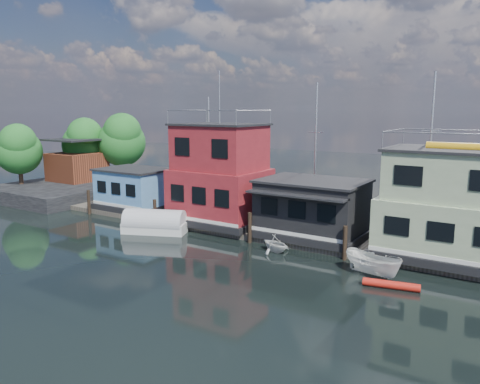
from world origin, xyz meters
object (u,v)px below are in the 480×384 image
Objects in this scene: houseboat_dark at (312,208)px; houseboat_green at (450,207)px; red_kayak at (391,285)px; motorboat at (373,264)px; dinghy_white at (275,243)px; tarp_runabout at (155,223)px; houseboat_red at (220,176)px; houseboat_blue at (135,189)px.

houseboat_dark is 9.07m from houseboat_green.
houseboat_dark is at bearing 129.20° from red_kayak.
motorboat is (5.89, -4.69, -1.71)m from houseboat_dark.
motorboat is (6.85, -1.04, 0.12)m from dinghy_white.
red_kayak is at bearing -114.71° from motorboat.
red_kayak is 8.60m from dinghy_white.
houseboat_green is at bearing 63.12° from red_kayak.
red_kayak is at bearing -28.02° from tarp_runabout.
houseboat_dark is (8.00, -0.02, -1.69)m from houseboat_red.
dinghy_white is (16.54, -3.67, -1.61)m from houseboat_blue.
houseboat_red reaches higher than houseboat_blue.
houseboat_red is at bearing 147.23° from red_kayak.
houseboat_blue is 2.84× the size of dinghy_white.
tarp_runabout reaches higher than dinghy_white.
dinghy_white is 0.44× the size of tarp_runabout.
houseboat_blue is at bearing 97.77° from motorboat.
houseboat_blue is 25.60m from red_kayak.
houseboat_green is 11.02m from dinghy_white.
houseboat_dark is at bearing -179.88° from houseboat_green.
tarp_runabout is (-18.37, 1.68, 0.51)m from red_kayak.
red_kayak is 1.30× the size of dinghy_white.
houseboat_dark is 0.88× the size of houseboat_green.
houseboat_red is 1.60× the size of houseboat_dark.
tarp_runabout reaches higher than motorboat.
houseboat_red is at bearing 80.15° from dinghy_white.
houseboat_blue is 7.92m from tarp_runabout.
motorboat is (13.89, -4.71, -3.39)m from houseboat_red.
tarp_runabout is at bearing 108.06° from motorboat.
dinghy_white is (7.04, -3.67, -3.51)m from houseboat_red.
houseboat_dark is at bearing 70.61° from motorboat.
dinghy_white reaches higher than red_kayak.
houseboat_green is 3.73× the size of dinghy_white.
houseboat_green is 6.32m from motorboat.
houseboat_blue reaches higher than motorboat.
houseboat_red reaches higher than motorboat.
houseboat_blue is 0.76× the size of houseboat_green.
houseboat_red is 3.23× the size of motorboat.
tarp_runabout is at bearing -34.32° from houseboat_blue.
houseboat_green reaches higher than tarp_runabout.
houseboat_blue is at bearing 179.94° from houseboat_dark.
houseboat_dark is 2.01× the size of motorboat.
tarp_runabout is at bearing -158.49° from houseboat_dark.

